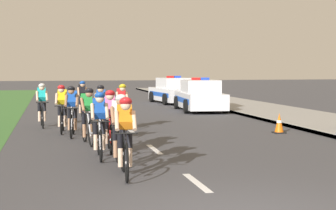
{
  "coord_description": "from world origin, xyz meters",
  "views": [
    {
      "loc": [
        -2.53,
        -6.65,
        2.05
      ],
      "look_at": [
        0.41,
        6.68,
        1.1
      ],
      "focal_mm": 56.94,
      "sensor_mm": 36.0,
      "label": 1
    }
  ],
  "objects": [
    {
      "name": "cyclist_fourth",
      "position": [
        -1.14,
        6.27,
        0.79
      ],
      "size": [
        0.43,
        1.72,
        1.56
      ],
      "color": "black",
      "rests_on": "ground"
    },
    {
      "name": "traffic_cone_far",
      "position": [
        4.47,
        8.85,
        0.31
      ],
      "size": [
        0.36,
        0.36,
        0.64
      ],
      "color": "black",
      "rests_on": "ground"
    },
    {
      "name": "cyclist_fifth",
      "position": [
        -1.58,
        7.63,
        0.79
      ],
      "size": [
        0.45,
        1.72,
        1.56
      ],
      "color": "black",
      "rests_on": "ground"
    },
    {
      "name": "police_car_second",
      "position": [
        4.42,
        23.45,
        0.68
      ],
      "size": [
        2.3,
        4.54,
        1.59
      ],
      "color": "silver",
      "rests_on": "ground"
    },
    {
      "name": "cyclist_second",
      "position": [
        -1.15,
        4.24,
        0.79
      ],
      "size": [
        0.42,
        1.72,
        1.56
      ],
      "color": "black",
      "rests_on": "ground"
    },
    {
      "name": "police_car_nearest",
      "position": [
        4.42,
        17.77,
        0.68
      ],
      "size": [
        2.23,
        4.51,
        1.59
      ],
      "color": "silver",
      "rests_on": "ground"
    },
    {
      "name": "cyclist_third",
      "position": [
        -1.47,
        5.34,
        0.79
      ],
      "size": [
        0.42,
        1.72,
        1.56
      ],
      "color": "black",
      "rests_on": "ground"
    },
    {
      "name": "cyclist_tenth",
      "position": [
        -2.84,
        12.25,
        0.79
      ],
      "size": [
        0.43,
        1.72,
        1.56
      ],
      "color": "black",
      "rests_on": "ground"
    },
    {
      "name": "lane_markings_centre",
      "position": [
        0.0,
        6.43,
        0.0
      ],
      "size": [
        0.14,
        17.6,
        0.01
      ],
      "color": "white",
      "rests_on": "ground"
    },
    {
      "name": "cyclist_seventh",
      "position": [
        -2.2,
        10.4,
        0.79
      ],
      "size": [
        0.44,
        1.72,
        1.56
      ],
      "color": "black",
      "rests_on": "ground"
    },
    {
      "name": "sidewalk_slab",
      "position": [
        7.38,
        14.0,
        0.06
      ],
      "size": [
        3.82,
        60.0,
        0.12
      ],
      "primitive_type": "cube",
      "color": "gray",
      "rests_on": "ground"
    },
    {
      "name": "cyclist_sixth",
      "position": [
        -1.92,
        9.39,
        0.79
      ],
      "size": [
        0.45,
        1.72,
        1.56
      ],
      "color": "black",
      "rests_on": "ground"
    },
    {
      "name": "cyclist_eleventh",
      "position": [
        -1.28,
        15.36,
        0.79
      ],
      "size": [
        0.42,
        1.72,
        1.56
      ],
      "color": "black",
      "rests_on": "ground"
    },
    {
      "name": "cyclist_eighth",
      "position": [
        -0.99,
        10.19,
        0.79
      ],
      "size": [
        0.45,
        1.72,
        1.56
      ],
      "color": "black",
      "rests_on": "ground"
    },
    {
      "name": "cyclist_lead",
      "position": [
        -1.19,
        3.16,
        0.79
      ],
      "size": [
        0.44,
        1.72,
        1.56
      ],
      "color": "black",
      "rests_on": "ground"
    },
    {
      "name": "cyclist_ninth",
      "position": [
        -0.23,
        10.97,
        0.79
      ],
      "size": [
        0.42,
        1.72,
        1.56
      ],
      "color": "black",
      "rests_on": "ground"
    },
    {
      "name": "kerb_edge",
      "position": [
        5.55,
        14.0,
        0.07
      ],
      "size": [
        0.16,
        60.0,
        0.13
      ],
      "primitive_type": "cube",
      "color": "#9E9E99",
      "rests_on": "ground"
    }
  ]
}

